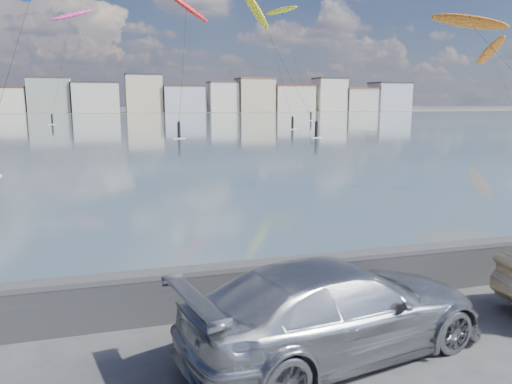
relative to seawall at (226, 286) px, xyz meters
The scene contains 11 objects.
bay_water 88.80m from the seawall, 90.00° to the left, with size 500.00×177.00×0.00m, color #3C525F.
far_shore_strip 197.30m from the seawall, 90.00° to the left, with size 500.00×60.00×0.00m, color #4C473D.
seawall is the anchor object (origin of this frame).
far_buildings 183.39m from the seawall, 89.59° to the left, with size 240.79×13.26×14.60m.
car_silver 2.49m from the seawall, 54.90° to the right, with size 2.21×5.43×1.58m, color #A3A5AA.
kitesurfer_3 103.27m from the seawall, 94.60° to the left, with size 8.97×14.83×23.04m.
kitesurfer_4 126.49m from the seawall, 47.11° to the left, with size 5.25×17.51×19.42m.
kitesurfer_6 63.68m from the seawall, 73.08° to the left, with size 6.98×18.67×19.52m.
kitesurfer_12 62.48m from the seawall, 81.84° to the left, with size 7.40×15.24×18.92m.
kitesurfer_14 64.27m from the seawall, 47.62° to the left, with size 8.02×17.88×16.16m.
kitesurfer_15 110.48m from the seawall, 70.23° to the left, with size 7.75×13.94×25.21m.
Camera 1 is at (-2.07, -6.46, 4.19)m, focal length 35.00 mm.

